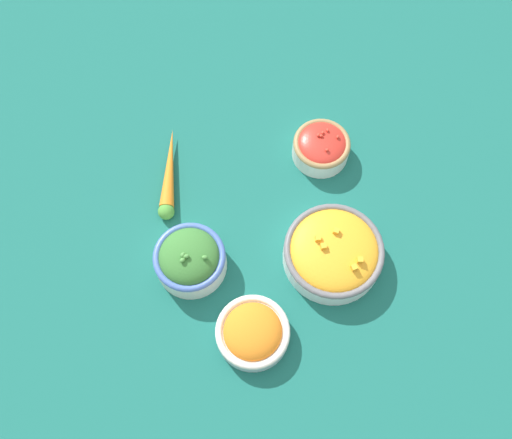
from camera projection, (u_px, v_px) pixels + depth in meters
The scene contains 6 objects.
ground_plane at pixel (256, 226), 1.07m from camera, with size 3.00×3.00×0.00m, color #196056.
bowl_broccoli at pixel (190, 259), 1.01m from camera, with size 0.13×0.13×0.08m.
bowl_cherry_tomatoes at pixel (321, 147), 1.10m from camera, with size 0.11×0.11×0.06m.
bowl_carrots at pixel (253, 332), 0.97m from camera, with size 0.13×0.13×0.05m.
bowl_squash at pixel (333, 252), 1.02m from camera, with size 0.18×0.18×0.07m.
loose_carrot at pixel (169, 175), 1.10m from camera, with size 0.19×0.08×0.03m.
Camera 1 is at (0.38, -0.12, 0.99)m, focal length 40.00 mm.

